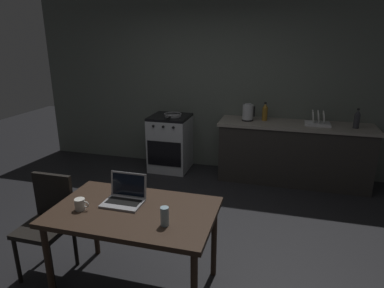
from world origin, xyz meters
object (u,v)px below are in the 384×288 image
(frying_pan, at_px, (173,115))
(laptop, at_px, (125,197))
(electric_kettle, at_px, (248,112))
(coffee_mug, at_px, (80,204))
(stove_oven, at_px, (170,143))
(bottle, at_px, (357,119))
(dining_table, at_px, (134,218))
(drinking_glass, at_px, (165,216))
(chair, at_px, (49,218))
(bottle_b, at_px, (265,112))
(dish_rack, at_px, (318,122))

(frying_pan, bearing_deg, laptop, -80.33)
(electric_kettle, bearing_deg, coffee_mug, -109.68)
(stove_oven, distance_m, laptop, 2.66)
(laptop, xyz_separation_m, coffee_mug, (-0.28, -0.21, -0.00))
(stove_oven, distance_m, electric_kettle, 1.34)
(bottle, bearing_deg, dining_table, -127.97)
(laptop, bearing_deg, drinking_glass, -30.36)
(chair, height_order, bottle, bottle)
(coffee_mug, xyz_separation_m, drinking_glass, (0.72, -0.04, 0.03))
(stove_oven, bearing_deg, bottle, -1.02)
(bottle, height_order, coffee_mug, bottle)
(chair, xyz_separation_m, bottle_b, (1.69, 2.73, 0.49))
(laptop, distance_m, frying_pan, 2.60)
(stove_oven, relative_size, bottle, 3.29)
(dish_rack, relative_size, bottle_b, 1.26)
(chair, height_order, dish_rack, dish_rack)
(stove_oven, xyz_separation_m, bottle, (2.67, -0.05, 0.57))
(stove_oven, distance_m, chair, 2.66)
(drinking_glass, distance_m, dish_rack, 3.10)
(bottle_b, bearing_deg, dining_table, -106.83)
(chair, bearing_deg, stove_oven, 99.95)
(electric_kettle, relative_size, dish_rack, 0.75)
(stove_oven, bearing_deg, dish_rack, 0.06)
(stove_oven, height_order, dining_table, stove_oven)
(dining_table, bearing_deg, frying_pan, 101.88)
(coffee_mug, relative_size, drinking_glass, 0.85)
(chair, distance_m, electric_kettle, 3.06)
(stove_oven, relative_size, dish_rack, 2.60)
(drinking_glass, bearing_deg, coffee_mug, 176.74)
(coffee_mug, bearing_deg, laptop, 36.04)
(dining_table, bearing_deg, laptop, 142.12)
(electric_kettle, xyz_separation_m, coffee_mug, (-1.00, -2.80, -0.21))
(frying_pan, bearing_deg, coffee_mug, -86.81)
(bottle, relative_size, dish_rack, 0.79)
(dining_table, distance_m, bottle_b, 2.91)
(electric_kettle, bearing_deg, drinking_glass, -95.61)
(dish_rack, xyz_separation_m, bottle_b, (-0.73, 0.08, 0.08))
(bottle, bearing_deg, coffee_mug, -131.87)
(laptop, distance_m, bottle, 3.36)
(chair, bearing_deg, bottle_b, 73.30)
(frying_pan, bearing_deg, dining_table, -78.12)
(drinking_glass, xyz_separation_m, dish_rack, (1.25, 2.84, 0.11))
(stove_oven, xyz_separation_m, drinking_glass, (0.93, -2.84, 0.38))
(frying_pan, height_order, bottle_b, bottle_b)
(frying_pan, distance_m, dish_rack, 2.13)
(dining_table, height_order, laptop, laptop)
(bottle, height_order, frying_pan, bottle)
(laptop, distance_m, dish_rack, 3.10)
(chair, bearing_deg, drinking_glass, 5.96)
(bottle, bearing_deg, chair, -138.17)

